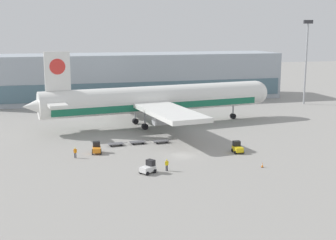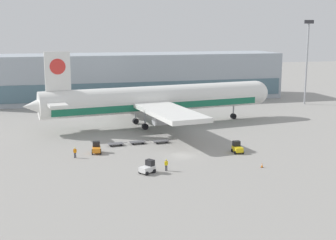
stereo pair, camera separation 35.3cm
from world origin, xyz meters
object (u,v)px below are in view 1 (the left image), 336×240
Objects in this scene: light_mast at (306,56)px; airplane_main at (154,100)px; baggage_tug_foreground at (97,148)px; ground_crew_far at (167,164)px; baggage_tug_mid at (148,168)px; baggage_dolly_second at (137,142)px; ground_crew_near at (75,152)px; baggage_tug_far at (237,148)px; baggage_dolly_third at (161,141)px; baggage_dolly_lead at (116,144)px; traffic_cone_near at (262,165)px.

airplane_main is at bearing -159.01° from light_mast.
baggage_tug_foreground is (-63.96, -39.45, -12.91)m from light_mast.
ground_crew_far is (-5.74, -33.87, -4.75)m from airplane_main.
baggage_tug_mid is 18.44m from baggage_dolly_second.
airplane_main is 30.14m from ground_crew_near.
baggage_dolly_second is at bearing -91.28° from ground_crew_far.
baggage_dolly_third is at bearing 50.37° from baggage_tug_far.
ground_crew_near is (-7.83, -6.58, 0.71)m from baggage_dolly_lead.
light_mast is 79.33m from baggage_tug_mid.
baggage_tug_mid is at bearing -101.31° from baggage_dolly_second.
airplane_main is at bearing 41.63° from baggage_tug_mid.
traffic_cone_near is (24.46, -15.22, -0.50)m from baggage_tug_foreground.
ground_crew_near is at bearing 155.37° from traffic_cone_near.
ground_crew_near is at bearing -44.65° from ground_crew_far.
airplane_main is at bearing 104.59° from traffic_cone_near.
baggage_dolly_third is at bearing 121.00° from traffic_cone_near.
traffic_cone_near is (15.09, -2.05, -0.71)m from ground_crew_far.
ground_crew_far is at bearing 138.49° from ground_crew_near.
baggage_tug_foreground is 0.69× the size of baggage_dolly_second.
baggage_dolly_third is at bearing -105.88° from ground_crew_far.
airplane_main is at bearing -131.44° from ground_crew_near.
light_mast reaches higher than airplane_main.
traffic_cone_near is at bearing 167.21° from ground_crew_far.
baggage_dolly_lead is at bearing -179.96° from baggage_dolly_second.
ground_crew_far is (2.97, 0.42, 0.21)m from baggage_tug_mid.
ground_crew_near is at bearing -137.79° from airplane_main.
baggage_dolly_third is (12.72, 4.33, -0.49)m from baggage_tug_foreground.
baggage_dolly_third is 22.81m from traffic_cone_near.
baggage_tug_foreground is 1.40× the size of ground_crew_near.
baggage_dolly_second is 2.05× the size of ground_crew_far.
light_mast is 6.35× the size of baggage_dolly_second.
baggage_tug_far is 15.32m from baggage_dolly_third.
baggage_tug_foreground is at bearing -151.48° from ground_crew_near.
ground_crew_near is at bearing -155.50° from baggage_dolly_second.
baggage_tug_foreground reaches higher than baggage_dolly_lead.
baggage_tug_foreground reaches higher than ground_crew_far.
airplane_main is 35.73m from baggage_tug_mid.
airplane_main is 28.48m from baggage_tug_far.
ground_crew_near is (-67.79, -41.70, -12.69)m from light_mast.
baggage_tug_far is at bearing -10.54° from baggage_tug_mid.
baggage_dolly_lead is 2.05× the size of ground_crew_far.
traffic_cone_near is (28.29, -12.97, -0.72)m from ground_crew_near.
ground_crew_near is 1.01× the size of ground_crew_far.
traffic_cone_near is at bearing -49.42° from baggage_dolly_lead.
light_mast is 61.66m from baggage_tug_far.
baggage_tug_far is (-39.80, -45.29, -12.91)m from light_mast.
baggage_tug_mid reaches higher than baggage_dolly_lead.
baggage_tug_far reaches higher than ground_crew_far.
baggage_tug_foreground is 28.82m from traffic_cone_near.
traffic_cone_near reaches higher than baggage_dolly_lead.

